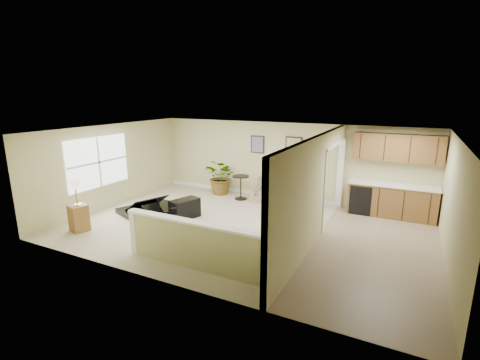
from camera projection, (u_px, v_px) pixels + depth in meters
The scene contains 20 objects.
floor at pixel (244, 229), 8.95m from camera, with size 9.00×9.00×0.00m, color #C2B997.
back_wall at pixel (284, 161), 11.25m from camera, with size 9.00×0.04×2.50m, color #C6C187.
front_wall at pixel (169, 220), 6.04m from camera, with size 9.00×0.04×2.50m, color #C6C187.
left_wall at pixel (112, 166), 10.60m from camera, with size 0.04×6.00×2.50m, color #C6C187.
right_wall at pixel (454, 208), 6.69m from camera, with size 0.04×6.00×2.50m, color #C6C187.
ceiling at pixel (244, 132), 8.34m from camera, with size 9.00×6.00×0.04m, color silver.
kitchen_vinyl at pixel (373, 253), 7.58m from camera, with size 2.70×6.00×0.01m, color gray.
interior_partition at pixel (318, 189), 8.09m from camera, with size 0.18×5.99×2.50m.
pony_half_wall at pixel (196, 244), 6.79m from camera, with size 3.42×0.22×1.00m.
left_window at pixel (98, 162), 10.11m from camera, with size 0.05×2.15×1.45m, color white.
wall_art_left at pixel (257, 144), 11.51m from camera, with size 0.48×0.04×0.58m.
wall_mirror at pixel (294, 145), 10.96m from camera, with size 0.55×0.04×0.55m.
kitchen_cabinets at pixel (389, 186), 9.72m from camera, with size 2.36×0.65×2.33m.
piano at pixel (145, 195), 10.05m from camera, with size 1.85×1.82×1.25m.
piano_bench at pixel (185, 209), 9.66m from camera, with size 0.41×0.82×0.54m, color black.
loveseat at pixel (278, 191), 11.15m from camera, with size 1.58×0.90×0.91m.
accent_table at pixel (241, 184), 11.34m from camera, with size 0.55×0.55×0.79m.
palm_plant at pixel (222, 177), 11.93m from camera, with size 1.32×1.22×1.22m.
small_plant at pixel (313, 201), 10.62m from camera, with size 0.35×0.35×0.49m.
lamp_stand at pixel (78, 209), 8.69m from camera, with size 0.49×0.49×1.35m.
Camera 1 is at (3.66, -7.54, 3.38)m, focal length 26.00 mm.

